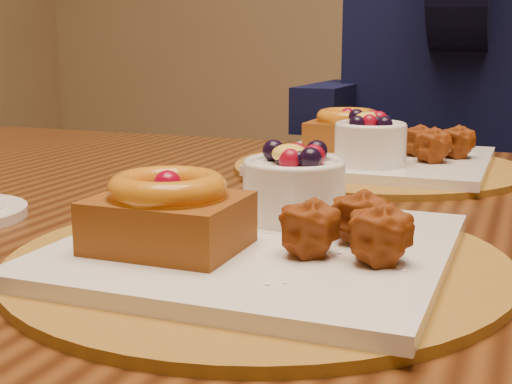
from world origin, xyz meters
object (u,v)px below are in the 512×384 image
dining_table (332,276)px  place_setting_far (375,153)px  place_setting_near (257,234)px  diner (465,36)px  chair_far (404,249)px

dining_table → place_setting_far: size_ratio=4.21×
place_setting_near → diner: bearing=86.8°
chair_far → diner: 0.50m
place_setting_near → diner: 0.99m
chair_far → place_setting_far: bearing=-107.5°
chair_far → diner: (0.12, -0.12, 0.47)m
diner → chair_far: bearing=140.3°
dining_table → diner: (0.05, 0.76, 0.26)m
place_setting_near → diner: diner is taller
place_setting_near → chair_far: bearing=93.3°
place_setting_far → chair_far: size_ratio=0.46×
place_setting_near → diner: (0.05, 0.97, 0.15)m
place_setting_far → chair_far: place_setting_far is taller
place_setting_far → diner: bearing=84.2°
dining_table → diner: 0.80m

